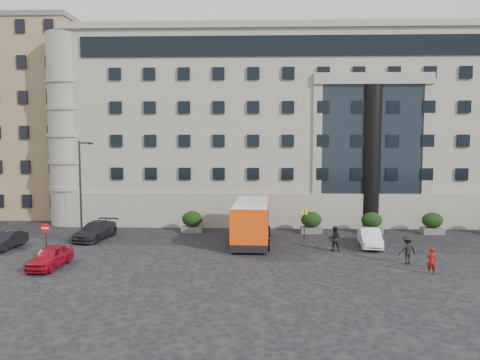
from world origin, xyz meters
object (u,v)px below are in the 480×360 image
(bus_stop_sign, at_px, (304,219))
(minibus, at_px, (251,220))
(white_taxi, at_px, (370,238))
(hedge_e, at_px, (432,223))
(parked_car_d, at_px, (132,210))
(street_lamp, at_px, (81,188))
(pedestrian_a, at_px, (431,261))
(parked_car_b, at_px, (6,240))
(hedge_a, at_px, (192,222))
(parked_car_c, at_px, (95,230))
(pedestrian_c, at_px, (407,250))
(pedestrian_b, at_px, (334,239))
(hedge_c, at_px, (311,222))
(red_truck, at_px, (83,205))
(hedge_b, at_px, (251,222))
(hedge_d, at_px, (372,223))
(parked_car_a, at_px, (50,257))

(bus_stop_sign, height_order, minibus, minibus)
(white_taxi, bearing_deg, hedge_e, 43.79)
(parked_car_d, distance_m, white_taxi, 25.47)
(street_lamp, distance_m, pedestrian_a, 25.49)
(minibus, distance_m, parked_car_b, 18.41)
(hedge_a, distance_m, hedge_e, 20.80)
(hedge_e, relative_size, parked_car_b, 0.48)
(parked_car_d, bearing_deg, parked_car_c, -84.82)
(pedestrian_a, height_order, pedestrian_c, pedestrian_c)
(hedge_a, xyz_separation_m, minibus, (5.21, -4.21, 0.88))
(minibus, bearing_deg, pedestrian_c, -27.42)
(hedge_a, distance_m, pedestrian_b, 13.05)
(hedge_c, height_order, red_truck, red_truck)
(hedge_a, xyz_separation_m, street_lamp, (-7.94, -4.80, 3.44))
(parked_car_b, bearing_deg, hedge_c, 19.63)
(bus_stop_sign, relative_size, minibus, 0.32)
(hedge_b, bearing_deg, street_lamp, -159.93)
(hedge_e, height_order, parked_car_c, hedge_e)
(minibus, bearing_deg, street_lamp, -175.26)
(bus_stop_sign, height_order, parked_car_b, bus_stop_sign)
(white_taxi, bearing_deg, street_lamp, -174.71)
(hedge_e, bearing_deg, hedge_a, 180.00)
(pedestrian_b, bearing_deg, pedestrian_c, 145.22)
(minibus, height_order, white_taxi, minibus)
(street_lamp, height_order, minibus, street_lamp)
(hedge_a, xyz_separation_m, hedge_c, (10.40, 0.00, 0.00))
(white_taxi, relative_size, pedestrian_c, 2.21)
(hedge_b, xyz_separation_m, hedge_d, (10.40, 0.00, 0.00))
(hedge_d, xyz_separation_m, parked_car_b, (-28.60, -6.65, -0.29))
(hedge_b, distance_m, hedge_e, 15.60)
(hedge_e, xyz_separation_m, minibus, (-15.59, -4.21, 0.88))
(hedge_e, relative_size, minibus, 0.23)
(parked_car_a, distance_m, pedestrian_a, 23.68)
(hedge_b, distance_m, street_lamp, 14.41)
(hedge_a, distance_m, pedestrian_c, 18.41)
(white_taxi, bearing_deg, pedestrian_b, -147.76)
(white_taxi, bearing_deg, pedestrian_c, -70.11)
(hedge_a, bearing_deg, pedestrian_c, -32.98)
(red_truck, xyz_separation_m, parked_car_c, (4.61, -9.61, -0.71))
(white_taxi, xyz_separation_m, pedestrian_c, (1.22, -4.93, 0.26))
(red_truck, bearing_deg, pedestrian_c, -30.66)
(pedestrian_a, distance_m, pedestrian_c, 2.37)
(parked_car_d, relative_size, pedestrian_c, 2.51)
(hedge_b, bearing_deg, pedestrian_c, -44.37)
(bus_stop_sign, bearing_deg, pedestrian_a, -54.86)
(hedge_c, distance_m, minibus, 6.74)
(pedestrian_c, bearing_deg, minibus, -48.20)
(hedge_c, bearing_deg, parked_car_d, 155.39)
(hedge_a, bearing_deg, street_lamp, -148.84)
(hedge_c, bearing_deg, hedge_b, 180.00)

